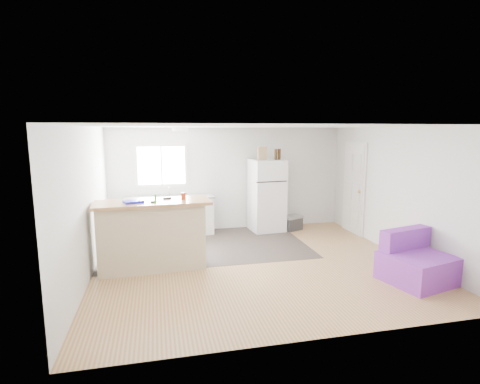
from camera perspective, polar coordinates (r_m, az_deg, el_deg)
The scene contains 19 objects.
room at distance 6.43m, azimuth 2.55°, elevation -0.79°, with size 5.51×5.01×2.41m.
vinyl_zone at distance 7.78m, azimuth -5.18°, elevation -8.10°, with size 4.05×2.50×0.00m, color #302924.
window at distance 8.63m, azimuth -11.88°, elevation 3.98°, with size 1.18×0.06×0.98m.
interior_door at distance 8.93m, azimuth 16.95°, elevation 0.49°, with size 0.11×0.92×2.10m.
ceiling_fixture at distance 7.32m, azimuth -9.15°, elevation 9.47°, with size 0.30×0.30×0.07m, color white.
kitchen_cabinets at distance 8.52m, azimuth -10.65°, elevation -3.59°, with size 2.00×0.78×1.15m.
peninsula at distance 6.53m, azimuth -13.26°, elevation -6.35°, with size 1.94×0.82×1.17m.
refrigerator at distance 8.75m, azimuth 4.11°, elevation -0.51°, with size 0.80×0.76×1.67m.
cooler at distance 8.96m, azimuth 7.95°, elevation -4.64°, with size 0.53×0.45×0.35m.
purple_seat at distance 6.54m, azimuth 25.17°, elevation -9.82°, with size 1.12×1.09×0.77m.
cleaner_jug at distance 6.50m, azimuth -7.37°, elevation -10.59°, with size 0.14×0.11×0.28m.
mop at distance 6.50m, azimuth -13.72°, elevation -9.76°, with size 0.28×0.36×1.32m.
red_cup at distance 6.44m, azimuth -8.61°, elevation -0.61°, with size 0.08×0.08×0.12m, color red.
blue_tray at distance 6.33m, azimuth -15.95°, elevation -1.42°, with size 0.30×0.22×0.04m, color #1315B8.
tool_a at distance 6.53m, azimuth -11.04°, elevation -0.93°, with size 0.14×0.05×0.03m, color black.
tool_b at distance 6.27m, azimuth -13.05°, elevation -1.45°, with size 0.10×0.04×0.03m, color black.
cardboard_box at distance 8.56m, azimuth 3.40°, elevation 5.91°, with size 0.20×0.10×0.30m, color tan.
bottle_left at distance 8.60m, azimuth 5.49°, elevation 5.74°, with size 0.07×0.07×0.25m, color #331D09.
bottle_right at distance 8.66m, azimuth 6.01°, elevation 5.75°, with size 0.07×0.07×0.25m, color #331D09.
Camera 1 is at (-1.67, -6.11, 2.34)m, focal length 28.00 mm.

